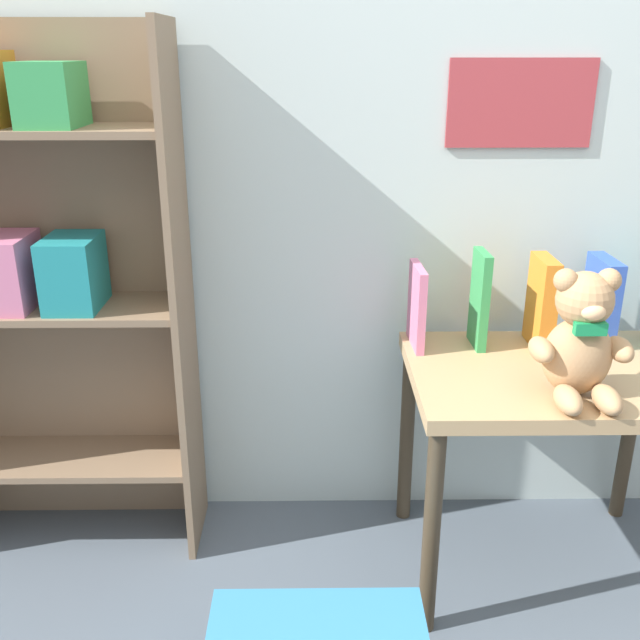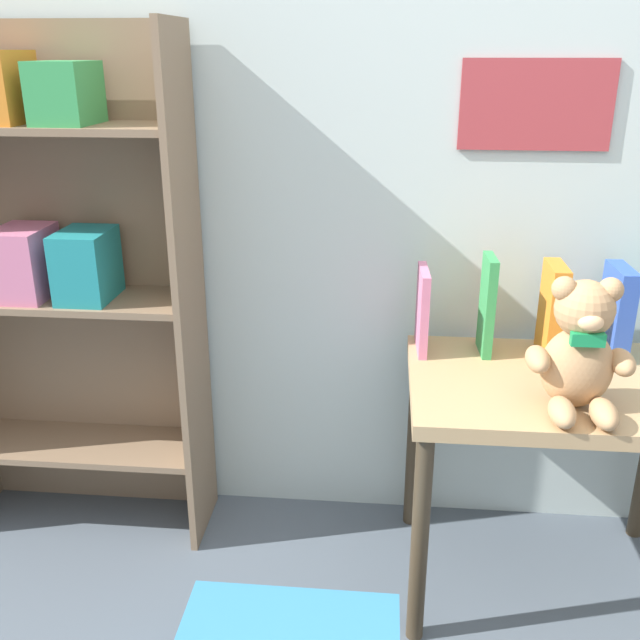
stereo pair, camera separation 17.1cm
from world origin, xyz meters
The scene contains 8 objects.
wall_back centered at (0.00, 1.44, 1.25)m, with size 4.80×0.07×2.50m.
bookshelf_side centered at (-1.03, 1.30, 0.77)m, with size 0.70×0.25×1.37m.
display_table centered at (0.23, 1.12, 0.50)m, with size 0.70×0.50×0.58m.
teddy_bear centered at (0.23, 0.98, 0.71)m, with size 0.22×0.20×0.29m.
book_standing_pink centered at (-0.09, 1.28, 0.68)m, with size 0.02×0.15×0.21m, color #D17093.
book_standing_green centered at (0.07, 1.27, 0.70)m, with size 0.02×0.11×0.25m, color #33934C.
book_standing_orange centered at (0.23, 1.27, 0.69)m, with size 0.04×0.14×0.23m, color orange.
book_standing_blue centered at (0.39, 1.29, 0.69)m, with size 0.04×0.15×0.23m, color #2D51B7.
Camera 2 is at (-0.19, -0.43, 1.30)m, focal length 40.00 mm.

